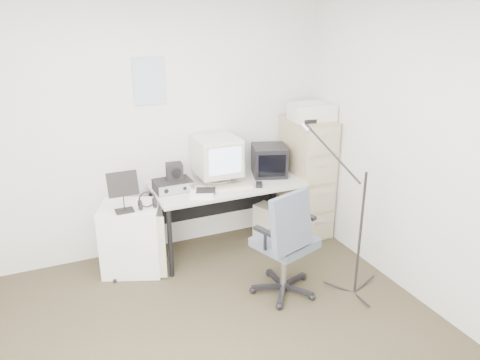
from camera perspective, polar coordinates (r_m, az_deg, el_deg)
name	(u,v)px	position (r m, az deg, el deg)	size (l,w,h in m)	color
floor	(224,350)	(3.72, -1.95, -20.03)	(3.60, 3.60, 0.01)	#332F1E
wall_back	(154,132)	(4.70, -10.43, 5.79)	(3.60, 0.02, 2.50)	silver
wall_right	(431,161)	(4.04, 22.21, 2.19)	(0.02, 3.60, 2.50)	silver
wall_calendar	(149,81)	(4.59, -11.04, 11.78)	(0.30, 0.02, 0.44)	white
filing_cabinet	(306,177)	(5.19, 8.07, 0.36)	(0.40, 0.60, 1.30)	tan
printer	(312,112)	(4.95, 8.75, 8.23)	(0.44, 0.30, 0.17)	silver
desk	(228,216)	(4.86, -1.52, -4.45)	(1.50, 0.70, 0.73)	silver
crt_monitor	(217,160)	(4.72, -2.83, 2.50)	(0.42, 0.44, 0.46)	silver
crt_tv	(269,160)	(4.94, 3.57, 2.41)	(0.34, 0.36, 0.31)	black
desk_speaker	(241,169)	(4.90, 0.12, 1.36)	(0.09, 0.09, 0.16)	#BFB4A3
keyboard	(232,187)	(4.60, -0.98, -0.85)	(0.40, 0.14, 0.02)	silver
mouse	(259,185)	(4.65, 2.33, -0.57)	(0.07, 0.11, 0.03)	black
radio_receiver	(173,185)	(4.59, -8.21, -0.62)	(0.35, 0.25, 0.10)	black
radio_speaker	(174,171)	(4.59, -7.99, 1.09)	(0.15, 0.14, 0.15)	black
papers	(202,192)	(4.49, -4.66, -1.51)	(0.22, 0.31, 0.02)	white
pc_tower	(272,224)	(5.11, 3.96, -5.37)	(0.18, 0.41, 0.39)	silver
office_chair	(285,240)	(4.09, 5.51, -7.35)	(0.59, 0.59, 1.02)	#4B5567
side_cart	(132,238)	(4.61, -13.01, -6.91)	(0.54, 0.43, 0.67)	white
music_stand	(123,191)	(4.28, -14.10, -1.34)	(0.27, 0.14, 0.39)	black
headphones	(147,203)	(4.35, -11.23, -2.74)	(0.18, 0.18, 0.03)	black
mic_stand	(362,216)	(4.08, 14.65, -4.31)	(0.02, 0.02, 1.50)	black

